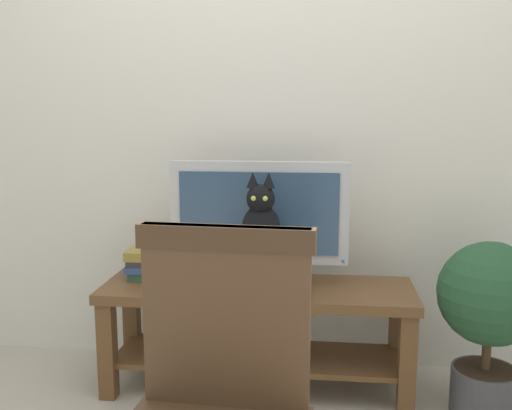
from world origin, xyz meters
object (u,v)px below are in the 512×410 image
object	(u,v)px
tv_stand	(257,316)
tv	(259,218)
potted_plant	(489,310)
wooden_chair	(215,404)
book_stack	(150,264)
cat	(262,237)
media_box	(262,283)

from	to	relation	value
tv_stand	tv	xyz separation A→B (m)	(0.00, 0.07, 0.43)
tv_stand	potted_plant	distance (m)	0.97
tv	wooden_chair	world-z (taller)	tv
book_stack	wooden_chair	bearing A→B (deg)	-67.03
tv_stand	tv	bearing A→B (deg)	89.98
tv_stand	wooden_chair	world-z (taller)	wooden_chair
tv_stand	wooden_chair	size ratio (longest dim) A/B	1.41
tv_stand	cat	size ratio (longest dim) A/B	3.07
cat	wooden_chair	xyz separation A→B (m)	(0.01, -1.14, -0.15)
tv	cat	distance (m)	0.16
book_stack	potted_plant	size ratio (longest dim) A/B	0.30
tv	cat	bearing A→B (deg)	-79.68
media_box	potted_plant	bearing A→B (deg)	-3.34
book_stack	cat	bearing A→B (deg)	-14.34
potted_plant	book_stack	bearing A→B (deg)	173.12
tv	potted_plant	world-z (taller)	tv
tv_stand	potted_plant	xyz separation A→B (m)	(0.96, -0.12, 0.11)
tv	cat	size ratio (longest dim) A/B	1.78
tv_stand	media_box	distance (m)	0.19
tv_stand	potted_plant	world-z (taller)	potted_plant
tv	wooden_chair	size ratio (longest dim) A/B	0.82
wooden_chair	book_stack	world-z (taller)	wooden_chair
media_box	cat	bearing A→B (deg)	-85.40
cat	wooden_chair	world-z (taller)	cat
cat	wooden_chair	bearing A→B (deg)	-89.49
tv	wooden_chair	distance (m)	1.30
tv	book_stack	world-z (taller)	tv
wooden_chair	tv	bearing A→B (deg)	91.65
wooden_chair	tv_stand	bearing A→B (deg)	91.74
potted_plant	media_box	bearing A→B (deg)	176.66
tv_stand	wooden_chair	distance (m)	1.24
tv	wooden_chair	xyz separation A→B (m)	(0.04, -1.29, -0.20)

